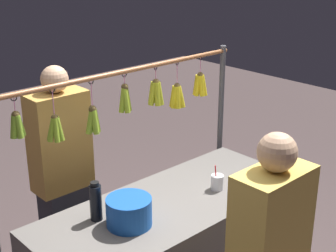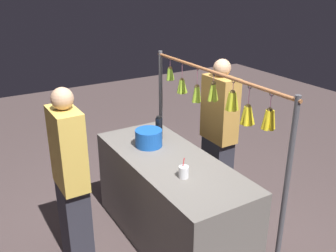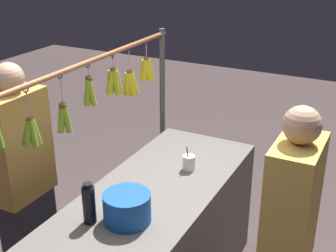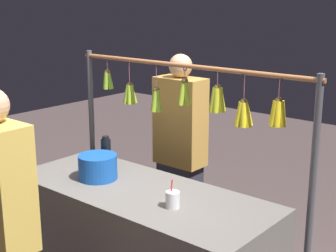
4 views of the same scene
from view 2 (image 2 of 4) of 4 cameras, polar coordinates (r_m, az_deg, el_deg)
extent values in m
plane|color=#4A3B3B|center=(4.04, 0.39, -16.59)|extent=(12.00, 12.00, 0.00)
cube|color=#66605B|center=(3.78, 0.41, -11.18)|extent=(1.85, 0.75, 0.91)
cylinder|color=#4C4C51|center=(3.18, 17.16, -10.50)|extent=(0.04, 0.04, 1.72)
cylinder|color=#4C4C51|center=(4.55, -1.08, 0.56)|extent=(0.04, 0.04, 1.72)
cylinder|color=#9E6038|center=(3.53, 6.89, 8.04)|extent=(2.02, 0.03, 0.03)
torus|color=black|center=(3.01, 15.33, 4.67)|extent=(0.04, 0.01, 0.04)
cylinder|color=pink|center=(3.03, 15.20, 3.45)|extent=(0.01, 0.01, 0.13)
sphere|color=brown|center=(3.05, 15.08, 2.28)|extent=(0.05, 0.05, 0.05)
cylinder|color=yellow|center=(3.10, 14.58, 1.07)|extent=(0.06, 0.04, 0.16)
cylinder|color=yellow|center=(3.07, 14.47, 0.88)|extent=(0.05, 0.06, 0.16)
cylinder|color=yellow|center=(3.05, 14.76, 0.76)|extent=(0.05, 0.06, 0.16)
cylinder|color=yellow|center=(3.06, 15.28, 0.75)|extent=(0.06, 0.04, 0.16)
cylinder|color=yellow|center=(3.08, 15.45, 0.89)|extent=(0.05, 0.05, 0.16)
cylinder|color=yellow|center=(3.10, 15.03, 1.08)|extent=(0.05, 0.05, 0.16)
torus|color=black|center=(3.18, 12.22, 5.83)|extent=(0.04, 0.02, 0.04)
cylinder|color=pink|center=(3.20, 12.10, 4.32)|extent=(0.01, 0.01, 0.17)
sphere|color=brown|center=(3.23, 11.98, 2.88)|extent=(0.05, 0.05, 0.05)
cylinder|color=yellow|center=(3.27, 11.52, 1.69)|extent=(0.06, 0.04, 0.16)
cylinder|color=yellow|center=(3.25, 11.38, 1.55)|extent=(0.05, 0.06, 0.17)
cylinder|color=yellow|center=(3.23, 11.76, 1.39)|extent=(0.06, 0.07, 0.17)
cylinder|color=yellow|center=(3.23, 12.16, 1.39)|extent=(0.07, 0.04, 0.17)
cylinder|color=yellow|center=(3.26, 12.36, 1.52)|extent=(0.06, 0.07, 0.17)
cylinder|color=yellow|center=(3.28, 12.00, 1.69)|extent=(0.05, 0.06, 0.17)
torus|color=black|center=(3.32, 9.82, 6.70)|extent=(0.04, 0.02, 0.04)
cylinder|color=pink|center=(3.34, 9.77, 5.83)|extent=(0.01, 0.01, 0.10)
sphere|color=brown|center=(3.35, 9.71, 4.99)|extent=(0.05, 0.05, 0.05)
cylinder|color=gold|center=(3.40, 9.35, 3.81)|extent=(0.07, 0.04, 0.17)
cylinder|color=gold|center=(3.37, 9.17, 3.65)|extent=(0.05, 0.06, 0.17)
cylinder|color=gold|center=(3.35, 9.41, 3.55)|extent=(0.05, 0.06, 0.17)
cylinder|color=gold|center=(3.35, 9.93, 3.54)|extent=(0.06, 0.04, 0.17)
cylinder|color=gold|center=(3.38, 10.10, 3.66)|extent=(0.06, 0.06, 0.17)
cylinder|color=gold|center=(3.40, 9.77, 3.80)|extent=(0.05, 0.06, 0.17)
torus|color=black|center=(3.53, 6.94, 7.74)|extent=(0.04, 0.01, 0.04)
cylinder|color=pink|center=(3.54, 6.91, 7.04)|extent=(0.01, 0.01, 0.08)
sphere|color=brown|center=(3.55, 6.88, 6.38)|extent=(0.05, 0.05, 0.05)
cylinder|color=#92AE28|center=(3.59, 6.66, 5.13)|extent=(0.06, 0.04, 0.18)
cylinder|color=#92AE28|center=(3.56, 6.57, 5.02)|extent=(0.04, 0.07, 0.18)
cylinder|color=#92AE28|center=(3.56, 7.00, 4.98)|extent=(0.06, 0.04, 0.18)
cylinder|color=#92AE28|center=(3.58, 7.07, 5.08)|extent=(0.04, 0.08, 0.18)
torus|color=black|center=(3.73, 4.47, 8.60)|extent=(0.04, 0.01, 0.04)
cylinder|color=pink|center=(3.75, 4.43, 7.24)|extent=(0.01, 0.01, 0.18)
sphere|color=brown|center=(3.78, 4.39, 5.92)|extent=(0.05, 0.05, 0.05)
cylinder|color=#87AA29|center=(3.82, 4.21, 4.83)|extent=(0.07, 0.04, 0.17)
cylinder|color=#87AA29|center=(3.79, 4.11, 4.72)|extent=(0.04, 0.07, 0.17)
cylinder|color=#87AA29|center=(3.78, 4.50, 4.68)|extent=(0.06, 0.04, 0.17)
cylinder|color=#87AA29|center=(3.81, 4.59, 4.80)|extent=(0.04, 0.06, 0.16)
torus|color=black|center=(3.95, 2.16, 9.40)|extent=(0.04, 0.01, 0.04)
cylinder|color=pink|center=(3.97, 2.14, 8.16)|extent=(0.01, 0.01, 0.17)
sphere|color=brown|center=(3.99, 2.13, 6.97)|extent=(0.04, 0.04, 0.04)
cylinder|color=#88AB29|center=(4.03, 1.93, 6.04)|extent=(0.07, 0.03, 0.15)
cylinder|color=#88AB29|center=(4.01, 1.77, 5.94)|extent=(0.04, 0.06, 0.15)
cylinder|color=#88AB29|center=(3.99, 1.99, 5.87)|extent=(0.05, 0.05, 0.15)
cylinder|color=#88AB29|center=(3.99, 2.34, 5.88)|extent=(0.05, 0.04, 0.15)
cylinder|color=#88AB29|center=(4.01, 2.46, 5.95)|extent=(0.06, 0.07, 0.15)
cylinder|color=#88AB29|center=(4.03, 2.24, 6.04)|extent=(0.06, 0.06, 0.15)
torus|color=black|center=(4.15, 0.32, 10.02)|extent=(0.04, 0.02, 0.04)
cylinder|color=pink|center=(4.16, 0.32, 9.33)|extent=(0.01, 0.01, 0.10)
sphere|color=brown|center=(4.17, 0.32, 8.67)|extent=(0.05, 0.05, 0.05)
cylinder|color=#7AA62B|center=(4.20, 0.16, 7.84)|extent=(0.06, 0.04, 0.14)
cylinder|color=#7AA62B|center=(4.18, 0.11, 7.75)|extent=(0.04, 0.05, 0.14)
cylinder|color=#7AA62B|center=(4.17, 0.47, 7.74)|extent=(0.07, 0.04, 0.14)
cylinder|color=#7AA62B|center=(4.20, 0.53, 7.82)|extent=(0.04, 0.07, 0.14)
cylinder|color=black|center=(3.95, -1.37, -0.40)|extent=(0.07, 0.07, 0.22)
cylinder|color=black|center=(3.90, -1.38, 1.30)|extent=(0.05, 0.05, 0.02)
cylinder|color=#1851B0|center=(3.79, -2.92, -1.82)|extent=(0.27, 0.27, 0.17)
cylinder|color=silver|center=(3.23, 2.37, -6.93)|extent=(0.09, 0.09, 0.10)
cylinder|color=red|center=(3.22, 2.26, -6.27)|extent=(0.01, 0.03, 0.17)
cube|color=#2D2D38|center=(4.42, 7.32, -6.80)|extent=(0.33, 0.22, 0.81)
cube|color=#BF8C3F|center=(4.11, 7.82, 2.57)|extent=(0.41, 0.22, 0.71)
sphere|color=tan|center=(3.99, 8.15, 8.66)|extent=(0.19, 0.19, 0.19)
cube|color=#2D2D38|center=(3.66, -13.72, -14.10)|extent=(0.32, 0.22, 0.80)
cube|color=gold|center=(3.28, -14.87, -3.37)|extent=(0.40, 0.22, 0.70)
sphere|color=tan|center=(3.13, -15.65, 3.99)|extent=(0.18, 0.18, 0.18)
camera|label=1|loc=(4.65, -37.93, 17.08)|focal=53.10mm
camera|label=3|loc=(4.93, -27.72, 18.37)|focal=49.15mm
camera|label=4|loc=(0.91, -67.36, -17.43)|focal=53.29mm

